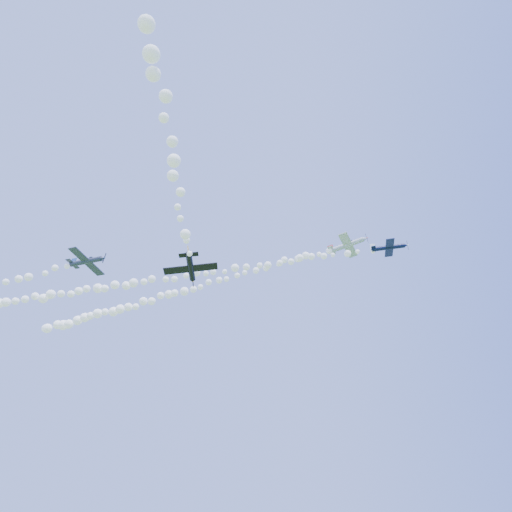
{
  "coord_description": "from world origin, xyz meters",
  "views": [
    {
      "loc": [
        8.09,
        -66.76,
        2.0
      ],
      "look_at": [
        5.67,
        -6.76,
        47.25
      ],
      "focal_mm": 30.0,
      "sensor_mm": 36.0,
      "label": 1
    }
  ],
  "objects_px": {
    "plane_grey": "(87,261)",
    "plane_black": "(191,268)",
    "plane_white": "(348,245)",
    "plane_navy": "(389,247)"
  },
  "relations": [
    {
      "from": "plane_grey",
      "to": "plane_black",
      "type": "height_order",
      "value": "plane_grey"
    },
    {
      "from": "plane_white",
      "to": "plane_grey",
      "type": "bearing_deg",
      "value": -149.36
    },
    {
      "from": "plane_white",
      "to": "plane_grey",
      "type": "xyz_separation_m",
      "value": [
        -46.68,
        -6.27,
        -7.12
      ]
    },
    {
      "from": "plane_navy",
      "to": "plane_grey",
      "type": "relative_size",
      "value": 0.87
    },
    {
      "from": "plane_white",
      "to": "plane_black",
      "type": "relative_size",
      "value": 1.04
    },
    {
      "from": "plane_black",
      "to": "plane_grey",
      "type": "bearing_deg",
      "value": 65.5
    },
    {
      "from": "plane_black",
      "to": "plane_white",
      "type": "bearing_deg",
      "value": -66.44
    },
    {
      "from": "plane_grey",
      "to": "plane_black",
      "type": "xyz_separation_m",
      "value": [
        19.99,
        -7.55,
        -7.33
      ]
    },
    {
      "from": "plane_white",
      "to": "plane_grey",
      "type": "height_order",
      "value": "plane_white"
    },
    {
      "from": "plane_white",
      "to": "plane_black",
      "type": "height_order",
      "value": "plane_white"
    }
  ]
}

